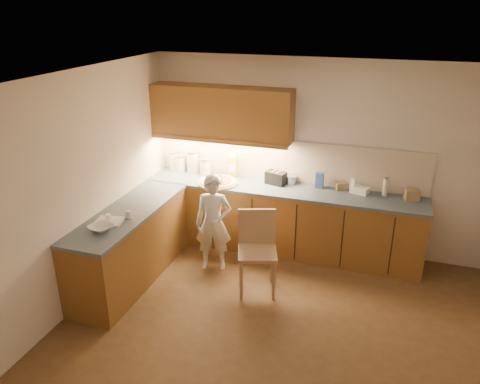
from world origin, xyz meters
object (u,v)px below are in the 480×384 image
Objects in this scene: child at (214,223)px; oil_jug at (233,166)px; pizza_on_board at (218,182)px; toaster at (276,178)px; wooden_chair at (257,245)px.

child is 3.60× the size of oil_jug.
toaster is (0.76, 0.24, 0.06)m from pizza_on_board.
toaster is at bearing 17.66° from pizza_on_board.
child reaches higher than wooden_chair.
wooden_chair is 1.23m from toaster.
child is 1.05m from oil_jug.
child is (0.18, -0.63, -0.31)m from pizza_on_board.
wooden_chair is (0.83, -0.90, -0.37)m from pizza_on_board.
oil_jug is at bearing -171.37° from toaster.
oil_jug is (0.11, 0.32, 0.14)m from pizza_on_board.
child is 1.28× the size of wooden_chair.
pizza_on_board is 0.36m from oil_jug.
toaster is at bearing 40.45° from child.
wooden_chair is 2.81× the size of oil_jug.
toaster is at bearing -6.83° from oil_jug.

